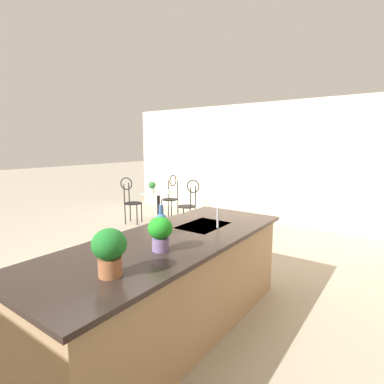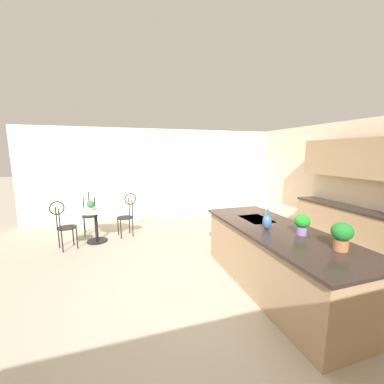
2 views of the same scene
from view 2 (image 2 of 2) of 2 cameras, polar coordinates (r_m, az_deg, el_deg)
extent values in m
plane|color=#B2A893|center=(3.90, 5.34, -21.57)|extent=(40.00, 40.00, 0.00)
cube|color=beige|center=(7.48, -7.39, 4.38)|extent=(0.12, 7.80, 2.70)
cube|color=tan|center=(3.86, 19.41, -15.10)|extent=(2.70, 0.96, 0.88)
cube|color=#2D231E|center=(3.70, 19.81, -8.59)|extent=(2.80, 1.06, 0.04)
cube|color=#B2B5BA|center=(4.12, 15.16, -6.41)|extent=(0.56, 0.40, 0.03)
cube|color=tan|center=(5.92, 33.79, -7.53)|extent=(2.40, 0.60, 0.88)
cube|color=#2D231E|center=(5.82, 34.21, -3.18)|extent=(2.44, 0.64, 0.04)
cube|color=beige|center=(5.89, 35.46, 0.01)|extent=(2.40, 0.04, 0.60)
cube|color=tan|center=(5.69, 35.03, 6.68)|extent=(2.40, 0.36, 0.76)
cylinder|color=black|center=(5.95, -21.71, -10.80)|extent=(0.44, 0.44, 0.03)
cylinder|color=black|center=(5.83, -21.94, -7.46)|extent=(0.07, 0.07, 0.69)
cylinder|color=#B2C6C1|center=(5.75, -22.16, -4.06)|extent=(0.80, 0.80, 0.01)
cylinder|color=black|center=(5.88, -16.63, -8.59)|extent=(0.03, 0.03, 0.45)
cylinder|color=black|center=(6.14, -17.28, -7.85)|extent=(0.03, 0.03, 0.45)
cylinder|color=black|center=(5.94, -13.99, -8.27)|extent=(0.03, 0.03, 0.45)
cylinder|color=black|center=(6.20, -14.74, -7.55)|extent=(0.03, 0.03, 0.45)
cylinder|color=black|center=(5.97, -15.76, -5.91)|extent=(0.45, 0.45, 0.02)
cylinder|color=black|center=(5.84, -14.10, -4.01)|extent=(0.03, 0.03, 0.45)
cylinder|color=black|center=(6.08, -14.81, -3.50)|extent=(0.03, 0.03, 0.45)
torus|color=black|center=(5.91, -14.55, -1.63)|extent=(0.09, 0.28, 0.28)
cylinder|color=black|center=(5.89, -26.57, -9.19)|extent=(0.03, 0.03, 0.45)
cylinder|color=black|center=(5.63, -25.82, -9.97)|extent=(0.03, 0.03, 0.45)
cylinder|color=black|center=(5.83, -29.26, -9.59)|extent=(0.03, 0.03, 0.45)
cylinder|color=black|center=(5.57, -28.63, -10.40)|extent=(0.03, 0.03, 0.45)
cylinder|color=black|center=(5.66, -27.75, -7.53)|extent=(0.50, 0.50, 0.02)
cylinder|color=black|center=(5.70, -29.70, -5.33)|extent=(0.03, 0.03, 0.45)
cylinder|color=black|center=(5.45, -29.13, -5.92)|extent=(0.03, 0.03, 0.45)
torus|color=black|center=(5.52, -29.62, -3.36)|extent=(0.14, 0.27, 0.28)
cylinder|color=black|center=(6.33, -21.80, -7.56)|extent=(0.03, 0.03, 0.45)
cylinder|color=black|center=(6.34, -24.35, -7.73)|extent=(0.03, 0.03, 0.45)
cylinder|color=black|center=(6.60, -21.87, -6.88)|extent=(0.03, 0.03, 0.45)
cylinder|color=black|center=(6.61, -24.31, -7.04)|extent=(0.03, 0.03, 0.45)
cylinder|color=black|center=(6.41, -23.22, -5.28)|extent=(0.41, 0.41, 0.02)
cylinder|color=black|center=(6.51, -22.20, -3.05)|extent=(0.03, 0.03, 0.45)
cylinder|color=black|center=(6.51, -24.49, -3.20)|extent=(0.03, 0.03, 0.45)
torus|color=black|center=(6.46, -23.48, -1.18)|extent=(0.28, 0.05, 0.28)
cylinder|color=#B2B5BA|center=(4.19, 17.31, -4.49)|extent=(0.02, 0.02, 0.22)
cylinder|color=beige|center=(5.62, -22.99, -3.86)|extent=(0.11, 0.11, 0.09)
ellipsoid|color=#2F7533|center=(5.60, -23.07, -2.74)|extent=(0.17, 0.17, 0.15)
cylinder|color=#7A669E|center=(3.55, 24.73, -8.42)|extent=(0.14, 0.14, 0.11)
ellipsoid|color=#1E9321|center=(3.51, 24.88, -6.30)|extent=(0.20, 0.20, 0.18)
cylinder|color=#9E603D|center=(3.22, 32.04, -10.66)|extent=(0.16, 0.16, 0.12)
ellipsoid|color=#1D7227|center=(3.18, 32.29, -8.02)|extent=(0.23, 0.23, 0.21)
ellipsoid|color=#386099|center=(3.61, 17.52, -6.84)|extent=(0.13, 0.13, 0.21)
cylinder|color=#386099|center=(3.58, 17.64, -4.62)|extent=(0.04, 0.04, 0.08)
camera|label=1|loc=(3.97, 61.94, 1.12)|focal=28.20mm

